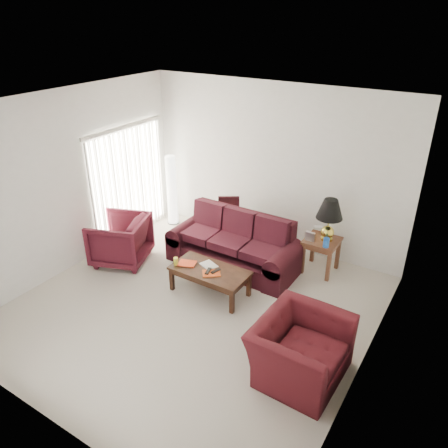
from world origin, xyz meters
name	(u,v)px	position (x,y,z in m)	size (l,w,h in m)	color
floor	(194,307)	(0.00, 0.00, 0.00)	(5.00, 5.00, 0.00)	beige
blinds	(129,183)	(-2.42, 1.30, 1.08)	(0.10, 2.00, 2.16)	silver
sofa	(233,243)	(-0.12, 1.32, 0.46)	(2.26, 0.97, 0.92)	black
throw_pillow	(229,207)	(-0.67, 2.08, 0.71)	(0.40, 0.11, 0.40)	black
end_table	(321,255)	(1.23, 1.99, 0.30)	(0.56, 0.56, 0.61)	#452617
table_lamp	(329,220)	(1.29, 2.02, 0.97)	(0.44, 0.44, 0.73)	gold
clock	(310,236)	(1.06, 1.84, 0.68)	(0.15, 0.05, 0.15)	silver
blue_canister	(326,243)	(1.36, 1.78, 0.69)	(0.10, 0.10, 0.16)	blue
picture_frame	(318,227)	(1.06, 2.23, 0.69)	(0.13, 0.02, 0.16)	white
floor_lamp	(172,190)	(-2.05, 2.10, 0.74)	(0.24, 0.24, 1.48)	white
armchair_left	(120,240)	(-1.88, 0.41, 0.42)	(0.90, 0.93, 0.85)	#3F0E18
armchair_right	(300,349)	(1.87, -0.39, 0.37)	(1.15, 1.01, 0.75)	#410F14
coffee_table	(210,281)	(0.00, 0.44, 0.21)	(1.23, 0.61, 0.43)	black
magazine_red	(187,263)	(-0.40, 0.39, 0.44)	(0.27, 0.21, 0.02)	red
magazine_white	(209,265)	(-0.08, 0.53, 0.44)	(0.26, 0.20, 0.01)	white
magazine_orange	(211,273)	(0.08, 0.36, 0.44)	(0.27, 0.20, 0.02)	#CD4918
remote_a	(208,271)	(0.02, 0.36, 0.46)	(0.05, 0.18, 0.02)	black
remote_b	(216,271)	(0.12, 0.42, 0.46)	(0.05, 0.17, 0.02)	black
yellow_glass	(176,261)	(-0.54, 0.27, 0.49)	(0.07, 0.07, 0.13)	gold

